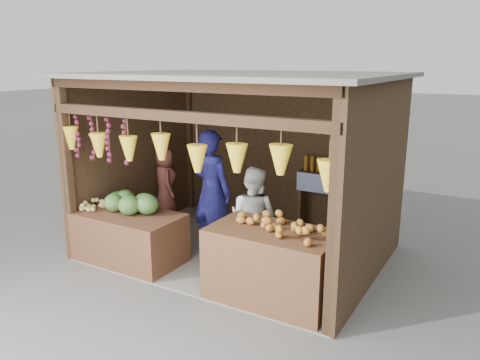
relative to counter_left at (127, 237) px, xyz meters
The scene contains 12 objects.
ground 1.68m from the counter_left, 40.88° to the left, with size 80.00×80.00×0.00m, color #514F49.
stall_structure 2.05m from the counter_left, 40.51° to the left, with size 4.30×3.30×2.66m.
back_shelf 3.32m from the counter_left, 45.84° to the left, with size 1.25×0.32×1.32m.
counter_left is the anchor object (origin of this frame).
counter_right 2.32m from the counter_left, ahead, with size 1.51×0.85×0.89m, color #4C2C19.
stool 1.32m from the counter_left, 103.48° to the left, with size 0.30×0.30×0.28m, color black.
man_standing 1.37m from the counter_left, 46.06° to the left, with size 0.68×0.45×1.87m, color #141347.
woman_standing 1.85m from the counter_left, 22.90° to the left, with size 0.70×0.55×1.45m, color silver.
vendor_seated 1.39m from the counter_left, 103.48° to the left, with size 0.56×0.36×1.15m, color brown.
melon_pile 0.53m from the counter_left, 105.31° to the left, with size 1.00×0.50×0.32m, color #124413, non-canonical shape.
tanfruit_pile 0.71m from the counter_left, behind, with size 0.34×0.40×0.13m, color tan, non-canonical shape.
mango_pile 2.45m from the counter_left, ahead, with size 1.40×0.64×0.22m, color #CB411B, non-canonical shape.
Camera 1 is at (3.35, -5.70, 2.81)m, focal length 35.00 mm.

